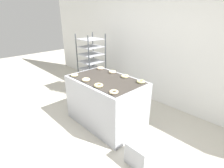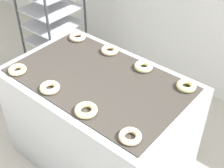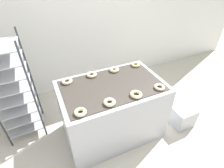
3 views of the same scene
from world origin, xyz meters
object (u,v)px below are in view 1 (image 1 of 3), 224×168
(donut_far_midleft, at_px, (112,72))
(donut_near_left, at_px, (74,75))
(donut_far_left, at_px, (100,68))
(baking_rack_cart, at_px, (92,65))
(donut_far_right, at_px, (141,81))
(donut_near_midleft, at_px, (86,80))
(donut_near_right, at_px, (114,92))
(donut_far_midright, at_px, (125,76))
(donut_near_midright, at_px, (99,85))
(fryer_machine, at_px, (106,101))
(glaze_bin, at_px, (141,153))

(donut_far_midleft, bearing_deg, donut_near_left, -118.43)
(donut_far_left, bearing_deg, baking_rack_cart, 156.61)
(donut_near_left, bearing_deg, baking_rack_cart, 126.64)
(donut_far_midleft, height_order, donut_far_right, same)
(donut_near_midleft, relative_size, donut_near_right, 1.03)
(donut_near_right, xyz_separation_m, donut_far_midright, (-0.34, 0.60, 0.00))
(donut_near_midright, bearing_deg, baking_rack_cart, 146.38)
(baking_rack_cart, bearing_deg, donut_far_midright, -12.05)
(donut_near_right, bearing_deg, donut_far_midright, 119.07)
(donut_near_midleft, bearing_deg, donut_near_right, 0.10)
(baking_rack_cart, bearing_deg, donut_far_left, -23.39)
(fryer_machine, relative_size, donut_near_midleft, 9.87)
(baking_rack_cart, xyz_separation_m, donut_near_right, (1.69, -0.89, 0.13))
(glaze_bin, xyz_separation_m, donut_near_midleft, (-1.24, 0.02, 0.74))
(baking_rack_cart, xyz_separation_m, donut_far_right, (1.71, -0.29, 0.13))
(donut_near_midleft, distance_m, donut_far_right, 0.92)
(donut_near_midleft, distance_m, donut_far_left, 0.69)
(donut_far_midleft, bearing_deg, donut_far_right, -1.07)
(donut_far_left, bearing_deg, donut_far_right, 0.17)
(fryer_machine, height_order, glaze_bin, fryer_machine)
(donut_near_midright, bearing_deg, donut_near_midleft, 179.42)
(donut_near_midright, relative_size, donut_near_right, 1.09)
(donut_near_midright, distance_m, donut_far_left, 0.91)
(glaze_bin, height_order, donut_far_right, donut_far_right)
(baking_rack_cart, height_order, glaze_bin, baking_rack_cart)
(donut_near_left, height_order, donut_near_midright, same)
(glaze_bin, height_order, donut_near_right, donut_near_right)
(glaze_bin, bearing_deg, donut_far_midleft, 152.47)
(donut_near_midleft, height_order, donut_far_right, donut_near_midleft)
(donut_near_left, distance_m, donut_far_midright, 0.92)
(donut_far_midleft, relative_size, donut_far_right, 1.03)
(baking_rack_cart, relative_size, donut_near_right, 11.29)
(donut_near_right, relative_size, donut_far_midleft, 0.96)
(glaze_bin, relative_size, donut_near_left, 2.52)
(donut_near_midright, relative_size, donut_far_midleft, 1.04)
(donut_far_left, relative_size, donut_far_midright, 1.02)
(donut_far_midright, bearing_deg, fryer_machine, -119.68)
(donut_near_midleft, bearing_deg, baking_rack_cart, 138.52)
(glaze_bin, xyz_separation_m, donut_near_midright, (-0.90, 0.02, 0.74))
(donut_near_left, distance_m, donut_near_midleft, 0.34)
(fryer_machine, relative_size, donut_near_right, 10.16)
(glaze_bin, bearing_deg, donut_far_right, 130.78)
(donut_far_midright, xyz_separation_m, donut_far_right, (0.35, 0.00, -0.00))
(donut_far_midright, bearing_deg, donut_far_right, 0.07)
(fryer_machine, xyz_separation_m, donut_far_right, (0.53, 0.30, 0.46))
(glaze_bin, distance_m, donut_near_midleft, 1.44)
(donut_near_right, distance_m, donut_far_right, 0.61)
(donut_near_right, height_order, donut_far_midleft, donut_far_midleft)
(fryer_machine, height_order, donut_near_right, donut_near_right)
(donut_far_left, bearing_deg, glaze_bin, -21.69)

